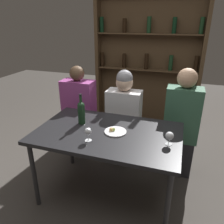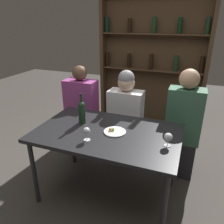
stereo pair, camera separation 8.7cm
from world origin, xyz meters
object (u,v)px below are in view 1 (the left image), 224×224
at_px(wine_glass_1, 88,132).
at_px(seated_person_center, 124,121).
at_px(wine_bottle, 81,111).
at_px(wine_glass_0, 170,136).
at_px(seated_person_right, 181,127).
at_px(seated_person_left, 80,116).
at_px(food_plate_0, 115,131).

relative_size(wine_glass_1, seated_person_center, 0.10).
distance_m(wine_bottle, wine_glass_1, 0.37).
relative_size(wine_glass_0, seated_person_right, 0.09).
relative_size(wine_bottle, seated_person_right, 0.25).
bearing_deg(seated_person_left, wine_bottle, -60.65).
distance_m(wine_glass_1, seated_person_left, 1.02).
relative_size(food_plate_0, seated_person_center, 0.17).
height_order(wine_glass_1, seated_person_center, seated_person_center).
bearing_deg(seated_person_left, wine_glass_1, -58.82).
bearing_deg(seated_person_center, wine_glass_0, -49.38).
distance_m(wine_glass_0, seated_person_right, 0.73).
relative_size(wine_bottle, food_plate_0, 1.51).
bearing_deg(seated_person_left, food_plate_0, -42.17).
xyz_separation_m(wine_glass_1, seated_person_center, (0.09, 0.84, -0.26)).
relative_size(food_plate_0, seated_person_left, 0.17).
xyz_separation_m(wine_glass_0, seated_person_right, (0.09, 0.68, -0.23)).
xyz_separation_m(wine_glass_0, wine_glass_1, (-0.68, -0.16, 0.01)).
bearing_deg(seated_person_center, wine_bottle, -119.01).
distance_m(food_plate_0, seated_person_center, 0.65).
xyz_separation_m(seated_person_left, seated_person_center, (0.60, 0.00, 0.01)).
distance_m(seated_person_center, seated_person_right, 0.68).
bearing_deg(seated_person_right, wine_bottle, -151.11).
bearing_deg(food_plate_0, seated_person_left, 137.83).
distance_m(wine_bottle, seated_person_center, 0.69).
distance_m(wine_glass_1, seated_person_right, 1.16).
height_order(food_plate_0, seated_person_left, seated_person_left).
height_order(wine_bottle, wine_glass_0, wine_bottle).
height_order(seated_person_left, seated_person_center, seated_person_left).
bearing_deg(seated_person_right, wine_glass_0, -97.59).
bearing_deg(food_plate_0, seated_person_right, 45.96).
bearing_deg(seated_person_center, seated_person_right, -0.00).
bearing_deg(seated_person_center, seated_person_left, 180.00).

